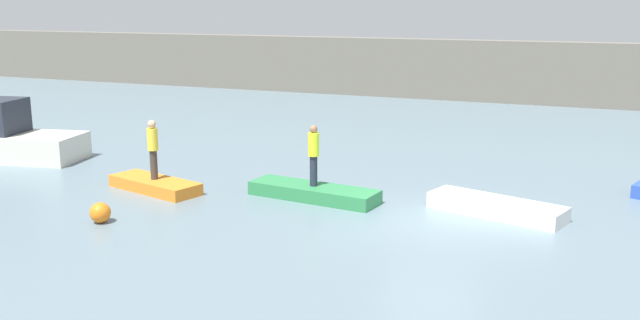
# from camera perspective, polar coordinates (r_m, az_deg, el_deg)

# --- Properties ---
(ground_plane) EXTENTS (120.00, 120.00, 0.00)m
(ground_plane) POSITION_cam_1_polar(r_m,az_deg,el_deg) (18.65, 9.07, -5.00)
(ground_plane) COLOR slate
(embankment_wall) EXTENTS (80.00, 1.20, 3.48)m
(embankment_wall) POSITION_cam_1_polar(r_m,az_deg,el_deg) (41.30, 17.21, 6.74)
(embankment_wall) COLOR #666056
(embankment_wall) RESTS_ON ground_plane
(motorboat) EXTENTS (5.43, 3.08, 2.18)m
(motorboat) POSITION_cam_1_polar(r_m,az_deg,el_deg) (28.03, -24.01, 1.68)
(motorboat) COLOR beige
(motorboat) RESTS_ON ground_plane
(rowboat_orange) EXTENTS (3.29, 1.84, 0.36)m
(rowboat_orange) POSITION_cam_1_polar(r_m,az_deg,el_deg) (21.97, -13.21, -1.97)
(rowboat_orange) COLOR orange
(rowboat_orange) RESTS_ON ground_plane
(rowboat_green) EXTENTS (3.99, 1.53, 0.40)m
(rowboat_green) POSITION_cam_1_polar(r_m,az_deg,el_deg) (20.50, -0.52, -2.63)
(rowboat_green) COLOR #2D7F47
(rowboat_green) RESTS_ON ground_plane
(rowboat_white) EXTENTS (3.83, 2.06, 0.42)m
(rowboat_white) POSITION_cam_1_polar(r_m,az_deg,el_deg) (19.60, 14.06, -3.72)
(rowboat_white) COLOR white
(rowboat_white) RESTS_ON ground_plane
(person_hiviz_shirt) EXTENTS (0.32, 0.32, 1.79)m
(person_hiviz_shirt) POSITION_cam_1_polar(r_m,az_deg,el_deg) (20.21, -0.53, 0.64)
(person_hiviz_shirt) COLOR #232838
(person_hiviz_shirt) RESTS_ON rowboat_green
(person_yellow_shirt) EXTENTS (0.32, 0.32, 1.81)m
(person_yellow_shirt) POSITION_cam_1_polar(r_m,az_deg,el_deg) (21.71, -13.37, 1.10)
(person_yellow_shirt) COLOR #38332D
(person_yellow_shirt) RESTS_ON rowboat_orange
(mooring_buoy) EXTENTS (0.54, 0.54, 0.54)m
(mooring_buoy) POSITION_cam_1_polar(r_m,az_deg,el_deg) (19.17, -17.35, -4.09)
(mooring_buoy) COLOR orange
(mooring_buoy) RESTS_ON ground_plane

